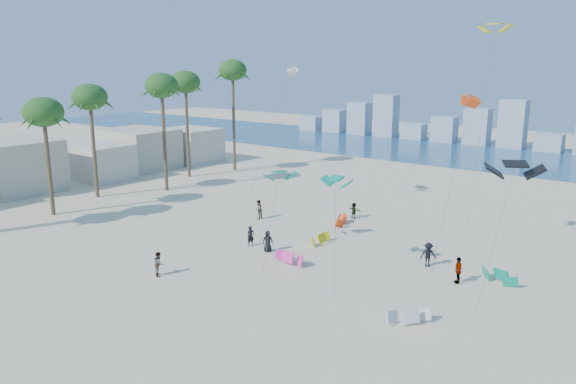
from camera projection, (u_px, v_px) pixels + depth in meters
The scene contains 10 objects.
ground at pixel (97, 299), 35.09m from camera, with size 220.00×220.00×0.00m, color beige.
ocean at pixel (483, 154), 90.32m from camera, with size 220.00×220.00×0.00m, color navy.
kitesurfer_near at pixel (251, 236), 45.14m from camera, with size 0.61×0.40×1.67m, color black.
kitesurfer_mid at pixel (159, 264), 38.88m from camera, with size 0.84×0.65×1.73m, color gray.
kitesurfers_far at pixel (377, 236), 44.85m from camera, with size 32.71×13.43×1.92m.
grounded_kites at pixel (412, 262), 40.37m from camera, with size 23.95×17.34×0.92m.
flying_kites at pixel (460, 122), 40.51m from camera, with size 34.45×23.89×18.51m.
palm_row at pixel (101, 93), 58.16m from camera, with size 7.97×44.80×15.15m.
beachfront_buildings at pixel (86, 159), 70.63m from camera, with size 11.50×43.00×6.00m.
distant_skyline at pixel (497, 129), 97.99m from camera, with size 85.00×3.00×8.40m.
Camera 1 is at (29.67, -18.16, 14.73)m, focal length 34.35 mm.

